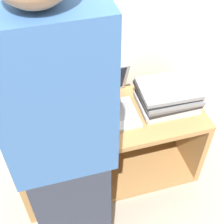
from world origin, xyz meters
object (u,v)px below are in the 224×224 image
(laptop_stack_right, at_px, (168,96))
(laptop_open, at_px, (106,105))
(person, at_px, (64,153))
(laptop_stack_left, at_px, (44,122))

(laptop_stack_right, bearing_deg, laptop_open, 171.12)
(laptop_open, xyz_separation_m, person, (-0.31, -0.51, 0.28))
(laptop_open, distance_m, laptop_stack_right, 0.38)
(laptop_stack_right, bearing_deg, laptop_stack_left, -179.97)
(laptop_open, bearing_deg, person, -121.21)
(laptop_open, height_order, laptop_stack_left, laptop_open)
(person, bearing_deg, laptop_stack_left, 98.14)
(person, bearing_deg, laptop_stack_right, 33.58)
(laptop_open, height_order, laptop_stack_right, laptop_open)
(laptop_stack_left, height_order, laptop_stack_right, laptop_stack_right)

